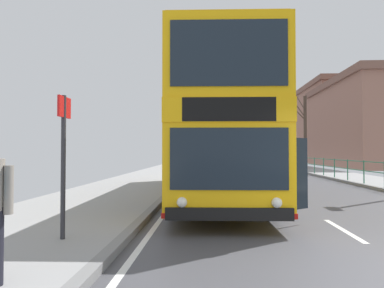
{
  "coord_description": "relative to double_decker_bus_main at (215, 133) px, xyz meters",
  "views": [
    {
      "loc": [
        -2.76,
        -4.32,
        1.63
      ],
      "look_at": [
        -3.36,
        6.46,
        1.88
      ],
      "focal_mm": 30.33,
      "sensor_mm": 36.0,
      "label": 1
    }
  ],
  "objects": [
    {
      "name": "ground",
      "position": [
        1.84,
        -7.45,
        -2.29
      ],
      "size": [
        15.8,
        140.0,
        0.2
      ],
      "color": "#46464B"
    },
    {
      "name": "double_decker_bus_main",
      "position": [
        0.0,
        0.0,
        0.0
      ],
      "size": [
        3.52,
        11.45,
        4.44
      ],
      "color": "#F4B20F",
      "rests_on": "ground"
    },
    {
      "name": "pedestrian_railing_far_kerb",
      "position": [
        7.01,
        4.75,
        -1.46
      ],
      "size": [
        0.05,
        27.01,
        1.08
      ],
      "color": "#236B4C",
      "rests_on": "ground"
    },
    {
      "name": "bus_stop_sign_near",
      "position": [
        -2.71,
        -6.34,
        -0.66
      ],
      "size": [
        0.08,
        0.44,
        2.46
      ],
      "color": "#2D2D33",
      "rests_on": "ground"
    },
    {
      "name": "bare_tree_far_00",
      "position": [
        8.24,
        17.52,
        1.26
      ],
      "size": [
        1.64,
        2.74,
        6.6
      ],
      "color": "#423328",
      "rests_on": "ground"
    },
    {
      "name": "background_building_00",
      "position": [
        19.72,
        36.27,
        3.35
      ],
      "size": [
        12.5,
        14.92,
        11.29
      ],
      "color": "#936656",
      "rests_on": "ground"
    }
  ]
}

